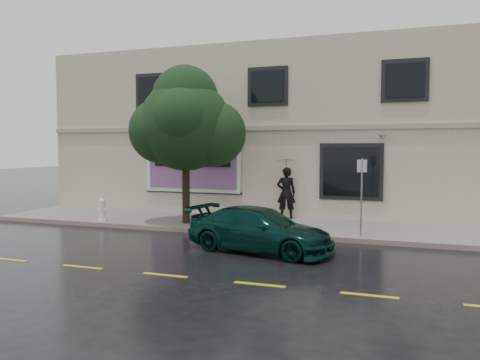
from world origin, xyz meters
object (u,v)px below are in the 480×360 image
(pedestrian, at_px, (286,193))
(fire_hydrant, at_px, (103,210))
(street_tree, at_px, (185,125))
(car, at_px, (260,230))

(pedestrian, relative_size, fire_hydrant, 2.31)
(street_tree, xyz_separation_m, fire_hydrant, (-3.10, -0.58, -3.06))
(pedestrian, bearing_deg, street_tree, 19.08)
(car, distance_m, pedestrian, 5.12)
(car, bearing_deg, fire_hydrant, 83.01)
(pedestrian, distance_m, fire_hydrant, 6.84)
(pedestrian, bearing_deg, car, 79.34)
(car, relative_size, fire_hydrant, 4.88)
(street_tree, bearing_deg, pedestrian, 34.98)
(car, distance_m, street_tree, 5.51)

